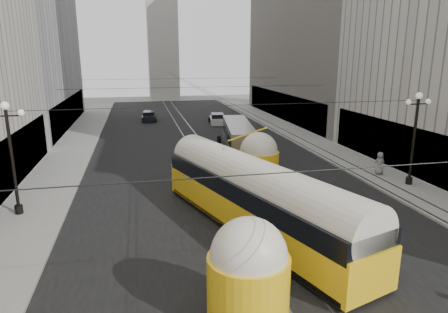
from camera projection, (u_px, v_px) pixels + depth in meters
name	position (u px, v px, depth m)	size (l,w,h in m)	color
road	(199.00, 149.00, 39.10)	(20.00, 85.00, 0.02)	black
sidewalk_left	(75.00, 146.00, 39.93)	(4.00, 72.00, 0.15)	gray
sidewalk_right	(300.00, 136.00, 44.87)	(4.00, 72.00, 0.15)	gray
rail_left	(191.00, 149.00, 38.95)	(0.12, 85.00, 0.04)	gray
rail_right	(207.00, 148.00, 39.26)	(0.12, 85.00, 0.04)	gray
building_left_far	(6.00, 7.00, 46.12)	(12.60, 28.60, 28.60)	#999999
distant_tower	(162.00, 24.00, 80.37)	(6.00, 6.00, 31.36)	#B2AFA8
lamppost_left_mid	(11.00, 152.00, 21.86)	(1.86, 0.44, 6.37)	black
lamppost_right_mid	(415.00, 134.00, 27.04)	(1.86, 0.44, 6.37)	black
catenary	(201.00, 89.00, 36.72)	(25.00, 72.00, 0.23)	black
streetcar	(255.00, 196.00, 20.42)	(7.47, 16.86, 3.86)	yellow
city_bus	(238.00, 137.00, 37.37)	(3.78, 11.01, 2.73)	gray
sedan_white_far	(217.00, 119.00, 52.89)	(2.43, 4.64, 1.40)	silver
sedan_dark_far	(149.00, 117.00, 55.44)	(2.14, 4.38, 1.34)	black
pedestrian_sidewalk_right	(380.00, 163.00, 30.01)	(0.84, 0.51, 1.71)	slate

